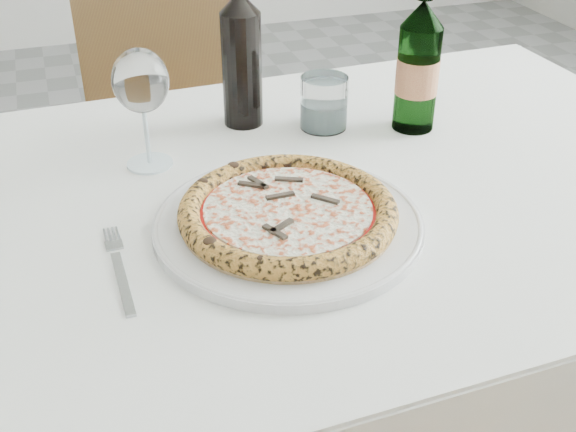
% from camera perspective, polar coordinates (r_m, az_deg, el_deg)
% --- Properties ---
extents(dining_table, '(1.51, 0.92, 0.76)m').
position_cam_1_polar(dining_table, '(1.10, -1.65, -2.06)').
color(dining_table, olive).
rests_on(dining_table, floor).
extents(chair_far, '(0.54, 0.54, 0.93)m').
position_cam_1_polar(chair_far, '(1.84, -9.97, 7.38)').
color(chair_far, olive).
rests_on(chair_far, floor).
extents(plate, '(0.36, 0.36, 0.02)m').
position_cam_1_polar(plate, '(0.97, -0.00, -0.56)').
color(plate, silver).
rests_on(plate, dining_table).
extents(pizza, '(0.29, 0.29, 0.03)m').
position_cam_1_polar(pizza, '(0.96, -0.00, 0.32)').
color(pizza, tan).
rests_on(pizza, plate).
extents(fork, '(0.02, 0.19, 0.00)m').
position_cam_1_polar(fork, '(0.91, -13.15, -4.18)').
color(fork, '#989DA2').
rests_on(fork, dining_table).
extents(wine_glass, '(0.08, 0.08, 0.19)m').
position_cam_1_polar(wine_glass, '(1.10, -11.56, 10.21)').
color(wine_glass, white).
rests_on(wine_glass, dining_table).
extents(tumbler, '(0.08, 0.08, 0.09)m').
position_cam_1_polar(tumbler, '(1.24, 2.84, 8.68)').
color(tumbler, silver).
rests_on(tumbler, dining_table).
extents(beer_bottle, '(0.07, 0.07, 0.27)m').
position_cam_1_polar(beer_bottle, '(1.23, 10.24, 11.56)').
color(beer_bottle, '#30572C').
rests_on(beer_bottle, dining_table).
extents(wine_bottle, '(0.07, 0.07, 0.28)m').
position_cam_1_polar(wine_bottle, '(1.23, -3.70, 12.38)').
color(wine_bottle, black).
rests_on(wine_bottle, dining_table).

